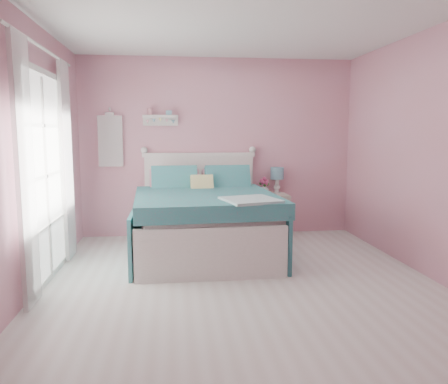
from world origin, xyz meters
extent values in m
plane|color=beige|center=(0.00, 0.00, 0.00)|extent=(4.50, 4.50, 0.00)
plane|color=#CA808C|center=(0.00, 2.25, 1.30)|extent=(4.00, 0.00, 4.00)
plane|color=#CA808C|center=(0.00, -2.25, 1.30)|extent=(4.00, 0.00, 4.00)
plane|color=#CA808C|center=(-2.00, 0.00, 1.30)|extent=(0.00, 4.50, 4.50)
plane|color=#CA808C|center=(2.00, 0.00, 1.30)|extent=(0.00, 4.50, 4.50)
plane|color=white|center=(0.00, 0.00, 2.60)|extent=(4.50, 4.50, 0.00)
cube|color=silver|center=(-0.29, 1.16, 0.22)|extent=(1.65, 2.12, 0.45)
cube|color=silver|center=(-0.29, 1.16, 0.53)|extent=(1.59, 2.06, 0.16)
cube|color=silver|center=(-0.29, 2.19, 0.58)|extent=(1.59, 0.07, 1.17)
cube|color=silver|center=(-0.29, 2.19, 1.20)|extent=(1.65, 0.09, 0.06)
cube|color=silver|center=(-0.29, 0.14, 0.28)|extent=(1.59, 0.06, 0.56)
cube|color=teal|center=(-0.29, 1.01, 0.70)|extent=(1.76, 1.87, 0.18)
cube|color=pink|center=(-0.65, 1.87, 0.81)|extent=(0.69, 0.31, 0.43)
cube|color=pink|center=(0.08, 1.87, 0.81)|extent=(0.69, 0.31, 0.43)
cube|color=#CCBC59|center=(-0.29, 1.59, 0.81)|extent=(0.31, 0.23, 0.31)
cube|color=beige|center=(0.79, 2.02, 0.31)|extent=(0.43, 0.40, 0.62)
cube|color=silver|center=(0.79, 1.83, 0.49)|extent=(0.37, 0.02, 0.16)
sphere|color=white|center=(0.79, 1.81, 0.49)|extent=(0.03, 0.03, 0.03)
cylinder|color=white|center=(0.87, 2.13, 0.63)|extent=(0.12, 0.12, 0.02)
cylinder|color=white|center=(0.87, 2.13, 0.74)|extent=(0.06, 0.06, 0.21)
cylinder|color=#72A9BE|center=(0.87, 2.13, 0.92)|extent=(0.19, 0.19, 0.18)
imported|color=silver|center=(0.66, 2.06, 0.70)|extent=(0.16, 0.16, 0.15)
imported|color=pink|center=(0.72, 1.90, 0.66)|extent=(0.12, 0.12, 0.08)
sphere|color=#C9447A|center=(0.66, 2.06, 0.85)|extent=(0.06, 0.06, 0.06)
sphere|color=#C9447A|center=(0.70, 2.08, 0.81)|extent=(0.06, 0.06, 0.06)
sphere|color=#C9447A|center=(0.62, 2.07, 0.82)|extent=(0.06, 0.06, 0.06)
sphere|color=#C9447A|center=(0.68, 2.03, 0.79)|extent=(0.06, 0.06, 0.06)
sphere|color=#C9447A|center=(0.63, 2.04, 0.80)|extent=(0.06, 0.06, 0.06)
cube|color=silver|center=(-0.84, 2.17, 1.75)|extent=(0.50, 0.14, 0.04)
cube|color=silver|center=(-0.84, 2.23, 1.68)|extent=(0.50, 0.03, 0.12)
cylinder|color=#D18C99|center=(-0.99, 2.17, 1.82)|extent=(0.06, 0.06, 0.10)
cube|color=#72A9BE|center=(-0.72, 2.17, 1.80)|extent=(0.08, 0.06, 0.07)
cube|color=white|center=(-1.55, 2.18, 1.40)|extent=(0.34, 0.03, 0.72)
cube|color=silver|center=(-1.97, 0.40, 2.13)|extent=(0.04, 1.32, 0.06)
cube|color=silver|center=(-1.97, 0.40, 0.03)|extent=(0.04, 1.32, 0.06)
cube|color=silver|center=(-1.97, -0.23, 1.05)|extent=(0.04, 0.06, 2.10)
cube|color=silver|center=(-1.97, 1.03, 1.05)|extent=(0.04, 0.06, 2.10)
cube|color=white|center=(-1.97, 0.40, 1.08)|extent=(0.02, 1.20, 2.04)
cube|color=white|center=(-1.92, -0.34, 1.18)|extent=(0.04, 0.40, 2.32)
cube|color=white|center=(-1.92, 1.14, 1.18)|extent=(0.04, 0.40, 2.32)
camera|label=1|loc=(-0.68, -4.21, 1.52)|focal=35.00mm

